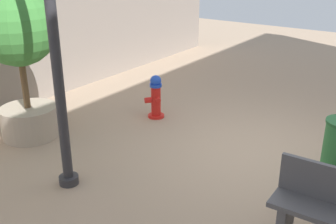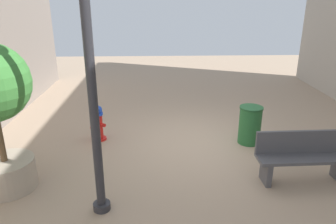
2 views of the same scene
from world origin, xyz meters
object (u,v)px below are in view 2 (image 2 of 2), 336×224
(street_lamp, at_px, (88,43))
(trash_bin, at_px, (250,125))
(bench_near, at_px, (303,156))
(fire_hydrant, at_px, (98,123))

(street_lamp, distance_m, trash_bin, 4.52)
(bench_near, xyz_separation_m, street_lamp, (3.63, 0.78, 2.19))
(bench_near, height_order, street_lamp, street_lamp)
(street_lamp, height_order, trash_bin, street_lamp)
(bench_near, xyz_separation_m, trash_bin, (0.53, -1.64, -0.05))
(fire_hydrant, height_order, bench_near, bench_near)
(fire_hydrant, bearing_deg, trash_bin, 175.27)
(fire_hydrant, relative_size, trash_bin, 0.97)
(fire_hydrant, xyz_separation_m, street_lamp, (-0.48, 2.71, 2.26))
(bench_near, distance_m, trash_bin, 1.72)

